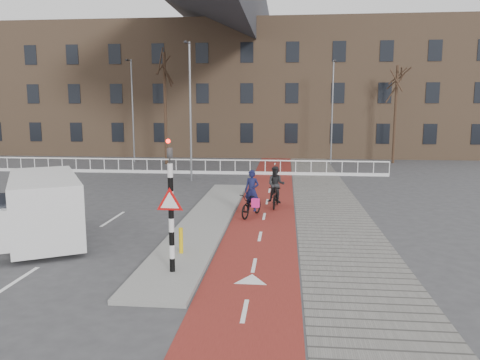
{
  "coord_description": "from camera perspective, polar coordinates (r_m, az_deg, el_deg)",
  "views": [
    {
      "loc": [
        2.35,
        -13.63,
        4.42
      ],
      "look_at": [
        0.51,
        5.0,
        1.5
      ],
      "focal_mm": 35.0,
      "sensor_mm": 36.0,
      "label": 1
    }
  ],
  "objects": [
    {
      "name": "sidewalk",
      "position": [
        24.12,
        10.18,
        -1.82
      ],
      "size": [
        3.0,
        60.0,
        0.01
      ],
      "primitive_type": "cube",
      "color": "slate",
      "rests_on": "ground"
    },
    {
      "name": "cyclist_near",
      "position": [
        19.0,
        1.45,
        -2.58
      ],
      "size": [
        1.21,
        1.94,
        1.91
      ],
      "rotation": [
        0.0,
        0.0,
        -0.34
      ],
      "color": "black",
      "rests_on": "bike_lane"
    },
    {
      "name": "curb_island",
      "position": [
        18.42,
        -4.07,
        -4.85
      ],
      "size": [
        1.8,
        16.0,
        0.12
      ],
      "primitive_type": "cube",
      "color": "gray",
      "rests_on": "ground"
    },
    {
      "name": "streetlight_near",
      "position": [
        28.12,
        -6.06,
        8.14
      ],
      "size": [
        0.12,
        0.12,
        8.17
      ],
      "primitive_type": "cylinder",
      "color": "slate",
      "rests_on": "ground"
    },
    {
      "name": "van",
      "position": [
        16.87,
        -22.72,
        -3.02
      ],
      "size": [
        4.29,
        5.41,
        2.18
      ],
      "rotation": [
        0.0,
        0.0,
        0.52
      ],
      "color": "silver",
      "rests_on": "ground"
    },
    {
      "name": "traffic_signal",
      "position": [
        12.22,
        -8.45,
        -2.7
      ],
      "size": [
        0.8,
        0.8,
        3.68
      ],
      "color": "black",
      "rests_on": "curb_island"
    },
    {
      "name": "bollard",
      "position": [
        14.11,
        -7.21,
        -7.32
      ],
      "size": [
        0.12,
        0.12,
        0.77
      ],
      "primitive_type": "cylinder",
      "color": "#E2B60C",
      "rests_on": "curb_island"
    },
    {
      "name": "railing",
      "position": [
        31.77,
        -7.79,
        1.34
      ],
      "size": [
        28.0,
        0.1,
        0.99
      ],
      "color": "silver",
      "rests_on": "ground"
    },
    {
      "name": "tree_mid",
      "position": [
        37.0,
        -9.1,
        8.53
      ],
      "size": [
        0.23,
        0.23,
        8.55
      ],
      "primitive_type": "cylinder",
      "color": "black",
      "rests_on": "ground"
    },
    {
      "name": "ground",
      "position": [
        14.52,
        -3.99,
        -8.88
      ],
      "size": [
        120.0,
        120.0,
        0.0
      ],
      "primitive_type": "plane",
      "color": "#38383A",
      "rests_on": "ground"
    },
    {
      "name": "townhouse_row",
      "position": [
        46.07,
        -1.08,
        13.09
      ],
      "size": [
        46.0,
        10.0,
        15.9
      ],
      "color": "#7F6047",
      "rests_on": "ground"
    },
    {
      "name": "streetlight_right",
      "position": [
        37.32,
        11.17,
        8.03
      ],
      "size": [
        0.12,
        0.12,
        7.96
      ],
      "primitive_type": "cylinder",
      "color": "slate",
      "rests_on": "ground"
    },
    {
      "name": "bike_lane",
      "position": [
        24.06,
        3.52,
        -1.73
      ],
      "size": [
        2.5,
        60.0,
        0.01
      ],
      "primitive_type": "cube",
      "color": "maroon",
      "rests_on": "ground"
    },
    {
      "name": "tree_right",
      "position": [
        39.07,
        18.39,
        7.52
      ],
      "size": [
        0.21,
        0.21,
        7.62
      ],
      "primitive_type": "cylinder",
      "color": "black",
      "rests_on": "ground"
    },
    {
      "name": "streetlight_left",
      "position": [
        38.77,
        -12.94,
        8.13
      ],
      "size": [
        0.12,
        0.12,
        8.14
      ],
      "primitive_type": "cylinder",
      "color": "slate",
      "rests_on": "ground"
    },
    {
      "name": "cyclist_far",
      "position": [
        20.69,
        4.41,
        -1.31
      ],
      "size": [
        0.85,
        1.75,
        1.85
      ],
      "rotation": [
        0.0,
        0.0,
        -0.12
      ],
      "color": "black",
      "rests_on": "bike_lane"
    }
  ]
}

